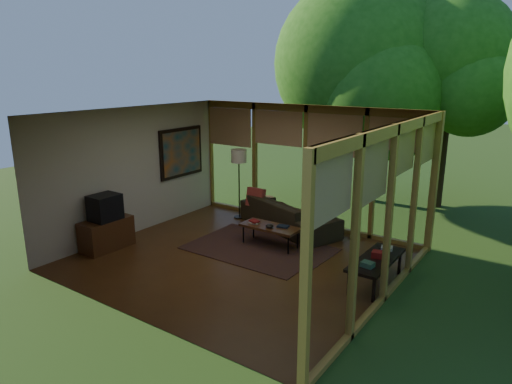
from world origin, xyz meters
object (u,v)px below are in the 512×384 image
Objects in this scene: sofa at (285,214)px; media_cabinet at (107,234)px; floor_lamp at (239,160)px; side_console at (373,260)px; television at (105,207)px; coffee_table at (270,227)px.

sofa reaches higher than media_cabinet.
floor_lamp is 4.30m from side_console.
sofa is 3.78m from media_cabinet.
side_console is (4.85, 1.51, -0.44)m from television.
side_console is (2.62, -1.52, 0.08)m from sofa.
sofa is at bearing 53.65° from television.
sofa is at bearing -0.95° from floor_lamp.
coffee_table is (2.56, 1.94, -0.46)m from television.
media_cabinet is at bearing -107.76° from floor_lamp.
floor_lamp is 1.18× the size of side_console.
television is at bearing -142.81° from coffee_table.
media_cabinet is 0.83× the size of coffee_table.
floor_lamp reaches higher than television.
television is at bearing 73.46° from sofa.
floor_lamp is at bearing 72.58° from television.
sofa is 1.88× the size of coffee_table.
television is 0.39× the size of side_console.
floor_lamp reaches higher than side_console.
media_cabinet is at bearing 180.00° from television.
sofa is 2.26× the size of media_cabinet.
floor_lamp is at bearing 72.24° from media_cabinet.
side_console is at bearing -21.66° from floor_lamp.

